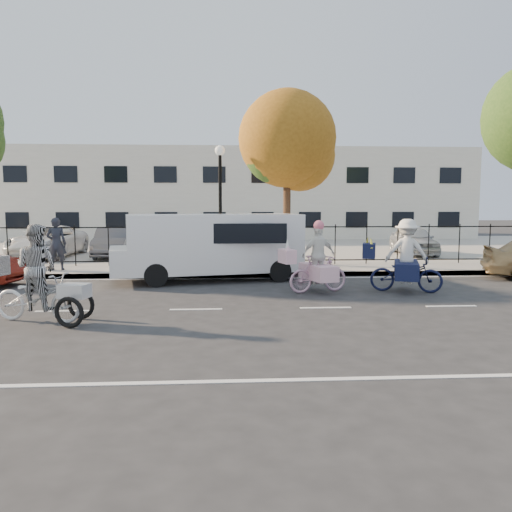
{
  "coord_description": "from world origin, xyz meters",
  "views": [
    {
      "loc": [
        0.69,
        -11.28,
        2.41
      ],
      "look_at": [
        1.45,
        1.2,
        1.1
      ],
      "focal_mm": 35.0,
      "sensor_mm": 36.0,
      "label": 1
    }
  ],
  "objects": [
    {
      "name": "ground",
      "position": [
        0.0,
        0.0,
        0.0
      ],
      "size": [
        120.0,
        120.0,
        0.0
      ],
      "primitive_type": "plane",
      "color": "#333334"
    },
    {
      "name": "road_markings",
      "position": [
        0.0,
        0.0,
        0.01
      ],
      "size": [
        60.0,
        9.52,
        0.01
      ],
      "primitive_type": null,
      "color": "silver",
      "rests_on": "ground"
    },
    {
      "name": "curb",
      "position": [
        0.0,
        5.05,
        0.07
      ],
      "size": [
        60.0,
        0.1,
        0.15
      ],
      "primitive_type": "cube",
      "color": "#A8A399",
      "rests_on": "ground"
    },
    {
      "name": "sidewalk",
      "position": [
        0.0,
        6.1,
        0.07
      ],
      "size": [
        60.0,
        2.2,
        0.15
      ],
      "primitive_type": "cube",
      "color": "#A8A399",
      "rests_on": "ground"
    },
    {
      "name": "parking_lot",
      "position": [
        0.0,
        15.0,
        0.07
      ],
      "size": [
        60.0,
        15.6,
        0.15
      ],
      "primitive_type": "cube",
      "color": "#A8A399",
      "rests_on": "ground"
    },
    {
      "name": "iron_fence",
      "position": [
        0.0,
        7.2,
        0.9
      ],
      "size": [
        58.0,
        0.06,
        1.5
      ],
      "primitive_type": null,
      "color": "black",
      "rests_on": "sidewalk"
    },
    {
      "name": "building",
      "position": [
        0.0,
        25.0,
        3.0
      ],
      "size": [
        34.0,
        10.0,
        6.0
      ],
      "primitive_type": "cube",
      "color": "silver",
      "rests_on": "ground"
    },
    {
      "name": "lamppost",
      "position": [
        0.5,
        6.8,
        3.11
      ],
      "size": [
        0.36,
        0.36,
        4.33
      ],
      "color": "black",
      "rests_on": "sidewalk"
    },
    {
      "name": "street_sign",
      "position": [
        -1.85,
        6.8,
        1.42
      ],
      "size": [
        0.85,
        0.06,
        1.8
      ],
      "color": "black",
      "rests_on": "sidewalk"
    },
    {
      "name": "zebra_trike",
      "position": [
        -3.16,
        -0.97,
        0.78
      ],
      "size": [
        2.35,
        1.34,
        2.01
      ],
      "rotation": [
        0.0,
        0.0,
        1.31
      ],
      "color": "silver",
      "rests_on": "ground"
    },
    {
      "name": "unicorn_bike",
      "position": [
        3.17,
        2.04,
        0.73
      ],
      "size": [
        2.0,
        1.44,
        1.97
      ],
      "rotation": [
        0.0,
        0.0,
        1.86
      ],
      "color": "#D3A0BA",
      "rests_on": "ground"
    },
    {
      "name": "bull_bike",
      "position": [
        5.59,
        1.98,
        0.8
      ],
      "size": [
        2.22,
        1.57,
        2.0
      ],
      "rotation": [
        0.0,
        0.0,
        1.25
      ],
      "color": "#0F1333",
      "rests_on": "ground"
    },
    {
      "name": "white_van",
      "position": [
        0.22,
        4.43,
        1.15
      ],
      "size": [
        6.18,
        3.01,
        2.08
      ],
      "rotation": [
        0.0,
        0.0,
        0.2
      ],
      "color": "white",
      "rests_on": "ground"
    },
    {
      "name": "pedestrian",
      "position": [
        -5.08,
        6.05,
        1.05
      ],
      "size": [
        0.69,
        0.49,
        1.8
      ],
      "primitive_type": "imported",
      "rotation": [
        0.0,
        0.0,
        3.23
      ],
      "color": "black",
      "rests_on": "sidewalk"
    },
    {
      "name": "lot_car_b",
      "position": [
        -6.92,
        10.52,
        0.82
      ],
      "size": [
        2.37,
        4.88,
        1.34
      ],
      "primitive_type": "imported",
      "rotation": [
        0.0,
        0.0,
        -0.03
      ],
      "color": "white",
      "rests_on": "parking_lot"
    },
    {
      "name": "lot_car_c",
      "position": [
        -4.13,
        10.31,
        0.77
      ],
      "size": [
        1.63,
        3.88,
        1.25
      ],
      "primitive_type": "imported",
      "rotation": [
        0.0,
        0.0,
        0.08
      ],
      "color": "#505259",
      "rests_on": "parking_lot"
    },
    {
      "name": "lot_car_d",
      "position": [
        9.09,
        10.52,
        0.78
      ],
      "size": [
        1.8,
        3.83,
        1.27
      ],
      "primitive_type": "imported",
      "rotation": [
        0.0,
        0.0,
        -0.08
      ],
      "color": "#ADB2B6",
      "rests_on": "parking_lot"
    },
    {
      "name": "tree_mid",
      "position": [
        3.11,
        7.36,
        4.61
      ],
      "size": [
        3.62,
        3.6,
        6.59
      ],
      "color": "#442D1D",
      "rests_on": "ground"
    }
  ]
}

